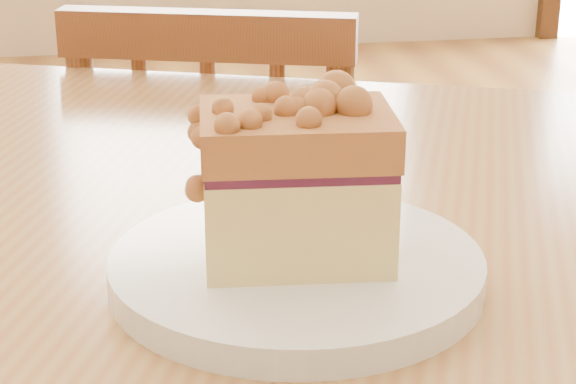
# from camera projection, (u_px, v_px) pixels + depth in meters

# --- Properties ---
(cafe_table_main) EXTENTS (1.55, 1.29, 0.75)m
(cafe_table_main) POSITION_uv_depth(u_px,v_px,m) (353.00, 366.00, 0.69)
(cafe_table_main) COLOR olive
(cafe_table_main) RESTS_ON ground
(cafe_chair_main) EXTENTS (0.47, 0.47, 0.82)m
(cafe_chair_main) POSITION_uv_depth(u_px,v_px,m) (235.00, 283.00, 1.36)
(cafe_chair_main) COLOR brown
(cafe_chair_main) RESTS_ON ground
(plate) EXTENTS (0.23, 0.23, 0.02)m
(plate) POSITION_uv_depth(u_px,v_px,m) (296.00, 270.00, 0.61)
(plate) COLOR white
(plate) RESTS_ON cafe_table_main
(cake_slice) EXTENTS (0.13, 0.09, 0.11)m
(cake_slice) POSITION_uv_depth(u_px,v_px,m) (297.00, 175.00, 0.59)
(cake_slice) COLOR #E8D383
(cake_slice) RESTS_ON plate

